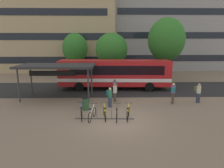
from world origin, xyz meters
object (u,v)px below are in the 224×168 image
object	(u,v)px
parked_bicycle_black_3	(117,114)
street_tree_1	(166,40)
commuter_teal_pack_4	(173,92)
parked_bicycle_yellow_2	(105,113)
parked_bicycle_yellow_4	(128,114)
trash_bin	(85,103)
city_bus	(114,73)
parked_bicycle_blue_0	(81,113)
commuter_teal_pack_2	(110,96)
commuter_olive_pack_3	(115,87)
parked_bicycle_white_1	(92,114)
street_tree_0	(75,48)
transit_shelter	(57,67)
street_tree_2	(112,49)
commuter_teal_pack_1	(115,91)
commuter_olive_pack_0	(198,92)

from	to	relation	value
parked_bicycle_black_3	street_tree_1	world-z (taller)	street_tree_1
commuter_teal_pack_4	parked_bicycle_yellow_2	bearing A→B (deg)	141.93
parked_bicycle_yellow_4	trash_bin	world-z (taller)	trash_bin
city_bus	parked_bicycle_blue_0	bearing A→B (deg)	76.37
parked_bicycle_black_3	commuter_teal_pack_2	bearing A→B (deg)	13.33
parked_bicycle_black_3	commuter_olive_pack_3	distance (m)	5.78
parked_bicycle_blue_0	commuter_teal_pack_2	bearing A→B (deg)	-48.74
parked_bicycle_yellow_4	commuter_teal_pack_4	xyz separation A→B (m)	(4.13, 3.31, 0.65)
parked_bicycle_white_1	parked_bicycle_yellow_4	bearing A→B (deg)	-75.89
commuter_olive_pack_3	street_tree_0	bearing A→B (deg)	-129.92
parked_bicycle_blue_0	trash_bin	size ratio (longest dim) A/B	1.66
transit_shelter	parked_bicycle_black_3	bearing A→B (deg)	-44.23
parked_bicycle_blue_0	city_bus	bearing A→B (deg)	-25.08
street_tree_2	commuter_teal_pack_2	bearing A→B (deg)	-91.84
parked_bicycle_black_3	street_tree_2	world-z (taller)	street_tree_2
commuter_teal_pack_2	street_tree_2	distance (m)	12.52
commuter_teal_pack_1	street_tree_1	xyz separation A→B (m)	(7.22, 9.97, 4.52)
commuter_olive_pack_0	commuter_olive_pack_3	world-z (taller)	commuter_olive_pack_0
parked_bicycle_white_1	commuter_olive_pack_0	xyz separation A→B (m)	(8.80, 3.60, 0.60)
commuter_olive_pack_3	street_tree_2	size ratio (longest dim) A/B	0.27
parked_bicycle_yellow_4	parked_bicycle_yellow_2	bearing A→B (deg)	98.37
commuter_olive_pack_3	street_tree_1	size ratio (longest dim) A/B	0.20
parked_bicycle_yellow_4	commuter_olive_pack_3	distance (m)	5.70
commuter_teal_pack_1	trash_bin	bearing A→B (deg)	-51.65
parked_bicycle_yellow_2	street_tree_0	distance (m)	18.97
commuter_teal_pack_4	street_tree_2	distance (m)	12.75
parked_bicycle_yellow_4	street_tree_0	bearing A→B (deg)	30.22
commuter_olive_pack_3	street_tree_0	distance (m)	14.02
street_tree_2	commuter_teal_pack_1	bearing A→B (deg)	-89.59
parked_bicycle_yellow_2	parked_bicycle_yellow_4	distance (m)	1.59
parked_bicycle_white_1	commuter_olive_pack_3	distance (m)	5.98
transit_shelter	street_tree_2	world-z (taller)	street_tree_2
parked_bicycle_yellow_4	commuter_olive_pack_3	xyz separation A→B (m)	(-0.69, 5.63, 0.60)
parked_bicycle_black_3	street_tree_0	size ratio (longest dim) A/B	0.26
street_tree_1	parked_bicycle_yellow_2	bearing A→B (deg)	-120.00
street_tree_0	parked_bicycle_white_1	bearing A→B (deg)	-77.78
parked_bicycle_black_3	parked_bicycle_yellow_4	world-z (taller)	same
city_bus	commuter_olive_pack_0	world-z (taller)	city_bus
commuter_teal_pack_4	commuter_teal_pack_2	bearing A→B (deg)	120.41
trash_bin	street_tree_2	bearing A→B (deg)	79.91
commuter_teal_pack_4	city_bus	bearing A→B (deg)	63.27
parked_bicycle_white_1	parked_bicycle_yellow_4	distance (m)	2.43
parked_bicycle_blue_0	commuter_olive_pack_0	distance (m)	10.15
commuter_olive_pack_3	parked_bicycle_yellow_4	bearing A→B (deg)	32.49
street_tree_0	commuter_teal_pack_4	bearing A→B (deg)	-54.56
parked_bicycle_black_3	commuter_teal_pack_4	xyz separation A→B (m)	(4.90, 3.43, 0.65)
city_bus	commuter_teal_pack_4	size ratio (longest dim) A/B	6.77
commuter_olive_pack_0	trash_bin	bearing A→B (deg)	-110.65
parked_bicycle_black_3	street_tree_0	bearing A→B (deg)	21.14
city_bus	parked_bicycle_white_1	bearing A→B (deg)	81.32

